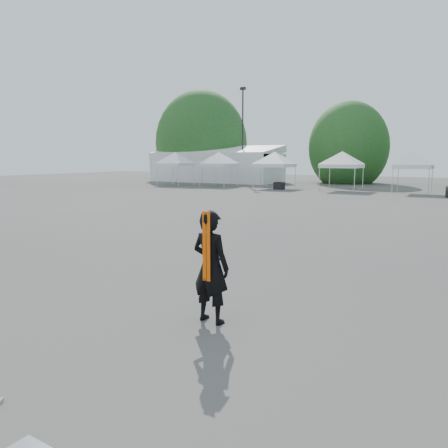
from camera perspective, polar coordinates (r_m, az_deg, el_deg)
The scene contains 12 objects.
ground at distance 10.47m, azimuth 2.51°, elevation -6.75°, with size 120.00×120.00×0.00m, color #474442.
marquee at distance 51.42m, azimuth -1.03°, elevation 7.74°, with size 15.00×6.25×4.23m.
light_pole_west at distance 48.66m, azimuth 2.45°, elevation 12.16°, with size 0.60×0.25×10.30m.
tree_far_w at distance 56.11m, azimuth -2.97°, elevation 10.43°, with size 4.80×4.80×7.30m.
tree_mid_w at distance 50.58m, azimuth 15.94°, elevation 9.62°, with size 4.16×4.16×6.33m.
tent_a at distance 45.11m, azimuth -6.41°, elevation 8.94°, with size 4.06×4.06×3.88m.
tent_b at distance 43.32m, azimuth -0.67°, elevation 9.01°, with size 4.15×4.15×3.88m.
tent_c at distance 40.70m, azimuth 6.65°, elevation 8.98°, with size 4.43×4.43×3.88m.
tent_d at distance 38.82m, azimuth 15.19°, elevation 8.76°, with size 4.45×4.45×3.88m.
tent_e at distance 37.62m, azimuth 23.58°, elevation 8.35°, with size 3.92×3.92×3.88m.
man at distance 7.37m, azimuth -1.75°, elevation -5.59°, with size 0.74×0.52×1.92m.
crate_west at distance 39.04m, azimuth 7.22°, elevation 4.98°, with size 0.84×0.66×0.66m, color black.
Camera 1 is at (4.69, -8.94, 2.78)m, focal length 35.00 mm.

